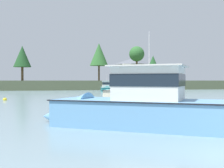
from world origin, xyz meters
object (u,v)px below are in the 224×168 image
object	(u,v)px
cruiser_cream	(133,93)
mooring_buoy_yellow	(5,100)
cruiser_teal	(107,89)
cruiser_skyblue	(134,114)

from	to	relation	value
cruiser_cream	mooring_buoy_yellow	world-z (taller)	cruiser_cream
cruiser_teal	cruiser_skyblue	bearing A→B (deg)	-99.19
cruiser_teal	mooring_buoy_yellow	distance (m)	26.85
cruiser_cream	cruiser_teal	distance (m)	21.41
cruiser_teal	cruiser_skyblue	world-z (taller)	cruiser_skyblue
cruiser_teal	mooring_buoy_yellow	bearing A→B (deg)	-125.08
cruiser_skyblue	mooring_buoy_yellow	distance (m)	22.26
cruiser_cream	cruiser_skyblue	distance (m)	21.95
cruiser_cream	cruiser_teal	world-z (taller)	cruiser_cream
cruiser_skyblue	mooring_buoy_yellow	world-z (taller)	cruiser_skyblue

